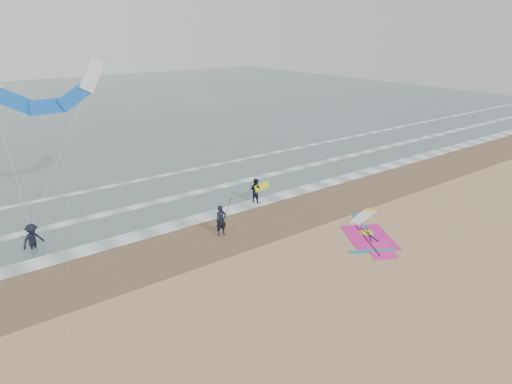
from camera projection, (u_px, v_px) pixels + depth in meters
ground at (334, 266)px, 20.34m from camera, size 120.00×120.00×0.00m
sea_water at (50, 112)px, 56.28m from camera, size 120.00×80.00×0.02m
wet_sand_band at (253, 223)px, 24.83m from camera, size 120.00×5.00×0.01m
foam_waterline at (210, 199)px, 28.15m from camera, size 120.00×9.15×0.02m
windsurf_rig at (368, 231)px, 23.71m from camera, size 5.14×4.87×0.12m
person_standing at (221, 220)px, 23.13m from camera, size 0.62×0.44×1.60m
person_walking at (256, 191)px, 27.42m from camera, size 0.79×0.89×1.53m
person_wading at (32, 233)px, 21.65m from camera, size 1.21×0.96×1.65m
held_pole at (226, 212)px, 23.17m from camera, size 0.17×0.86×1.82m
carried_kiteboard at (262, 186)px, 27.51m from camera, size 1.30×0.51×0.39m
surf_kite at (45, 93)px, 23.77m from camera, size 6.68×3.92×7.47m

